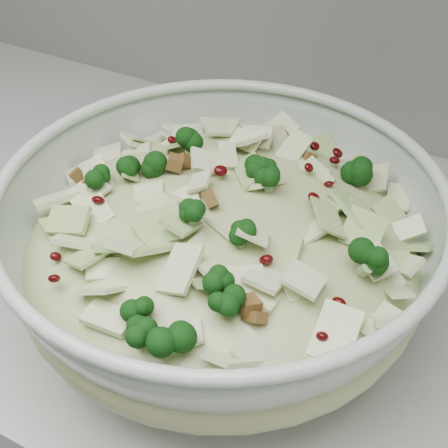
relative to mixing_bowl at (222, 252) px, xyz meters
The scene contains 3 objects.
counter 0.59m from the mixing_bowl, 157.44° to the left, with size 3.60×0.60×0.90m, color #AEAEA9.
mixing_bowl is the anchor object (origin of this frame).
salad 0.02m from the mixing_bowl, 90.00° to the right, with size 0.40×0.40×0.15m.
Camera 1 is at (0.43, 1.24, 1.36)m, focal length 50.00 mm.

